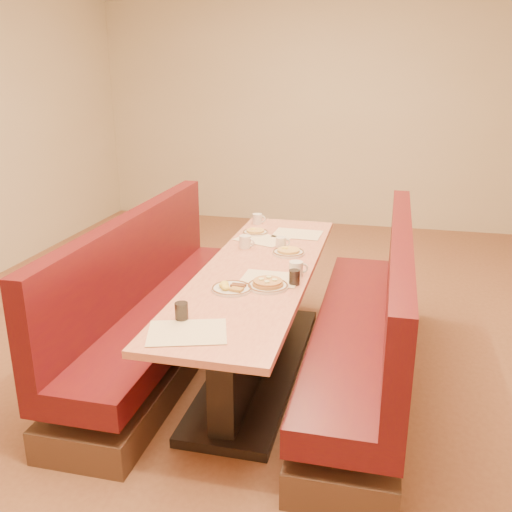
% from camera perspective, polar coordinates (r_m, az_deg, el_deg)
% --- Properties ---
extents(ground, '(8.00, 8.00, 0.00)m').
position_cam_1_polar(ground, '(4.02, 0.17, -11.35)').
color(ground, '#9E6647').
rests_on(ground, ground).
extents(room_envelope, '(6.04, 8.04, 2.82)m').
position_cam_1_polar(room_envelope, '(3.49, 0.20, 17.37)').
color(room_envelope, beige).
rests_on(room_envelope, ground).
extents(diner_table, '(0.70, 2.50, 0.75)m').
position_cam_1_polar(diner_table, '(3.85, 0.17, -6.51)').
color(diner_table, black).
rests_on(diner_table, ground).
extents(booth_left, '(0.55, 2.50, 1.05)m').
position_cam_1_polar(booth_left, '(4.07, -9.96, -5.56)').
color(booth_left, '#4C3326').
rests_on(booth_left, ground).
extents(booth_right, '(0.55, 2.50, 1.05)m').
position_cam_1_polar(booth_right, '(3.77, 11.17, -7.67)').
color(booth_right, '#4C3326').
rests_on(booth_right, ground).
extents(placemat_near_left, '(0.45, 0.39, 0.00)m').
position_cam_1_polar(placemat_near_left, '(2.85, -6.89, -7.57)').
color(placemat_near_left, beige).
rests_on(placemat_near_left, diner_table).
extents(placemat_near_right, '(0.35, 0.26, 0.00)m').
position_cam_1_polar(placemat_near_right, '(3.52, 1.43, -2.24)').
color(placemat_near_right, beige).
rests_on(placemat_near_right, diner_table).
extents(placemat_far_left, '(0.43, 0.38, 0.00)m').
position_cam_1_polar(placemat_far_left, '(4.31, 0.56, 1.69)').
color(placemat_far_left, beige).
rests_on(placemat_far_left, diner_table).
extents(placemat_far_right, '(0.38, 0.29, 0.00)m').
position_cam_1_polar(placemat_far_right, '(4.46, 4.16, 2.22)').
color(placemat_far_right, beige).
rests_on(placemat_far_right, diner_table).
extents(pancake_plate, '(0.24, 0.24, 0.06)m').
position_cam_1_polar(pancake_plate, '(3.38, 1.20, -2.86)').
color(pancake_plate, silver).
rests_on(pancake_plate, diner_table).
extents(eggs_plate, '(0.24, 0.24, 0.05)m').
position_cam_1_polar(eggs_plate, '(3.34, -2.50, -3.20)').
color(eggs_plate, silver).
rests_on(eggs_plate, diner_table).
extents(extra_plate_mid, '(0.23, 0.23, 0.05)m').
position_cam_1_polar(extra_plate_mid, '(3.99, 3.26, 0.42)').
color(extra_plate_mid, silver).
rests_on(extra_plate_mid, diner_table).
extents(extra_plate_far, '(0.20, 0.20, 0.04)m').
position_cam_1_polar(extra_plate_far, '(4.47, -0.07, 2.43)').
color(extra_plate_far, silver).
rests_on(extra_plate_far, diner_table).
extents(coffee_mug_a, '(0.12, 0.09, 0.09)m').
position_cam_1_polar(coffee_mug_a, '(3.57, 4.08, -1.25)').
color(coffee_mug_a, silver).
rests_on(coffee_mug_a, diner_table).
extents(coffee_mug_b, '(0.12, 0.08, 0.09)m').
position_cam_1_polar(coffee_mug_b, '(4.11, -1.05, 1.45)').
color(coffee_mug_b, silver).
rests_on(coffee_mug_b, diner_table).
extents(coffee_mug_c, '(0.11, 0.08, 0.08)m').
position_cam_1_polar(coffee_mug_c, '(4.10, 2.55, 1.36)').
color(coffee_mug_c, silver).
rests_on(coffee_mug_c, diner_table).
extents(coffee_mug_d, '(0.11, 0.08, 0.08)m').
position_cam_1_polar(coffee_mug_d, '(4.74, 0.16, 3.75)').
color(coffee_mug_d, silver).
rests_on(coffee_mug_d, diner_table).
extents(soda_tumbler_near, '(0.07, 0.07, 0.10)m').
position_cam_1_polar(soda_tumbler_near, '(2.97, -7.46, -5.52)').
color(soda_tumbler_near, black).
rests_on(soda_tumbler_near, diner_table).
extents(soda_tumbler_mid, '(0.07, 0.07, 0.09)m').
position_cam_1_polar(soda_tumbler_mid, '(3.43, 3.86, -2.13)').
color(soda_tumbler_mid, black).
rests_on(soda_tumbler_mid, diner_table).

